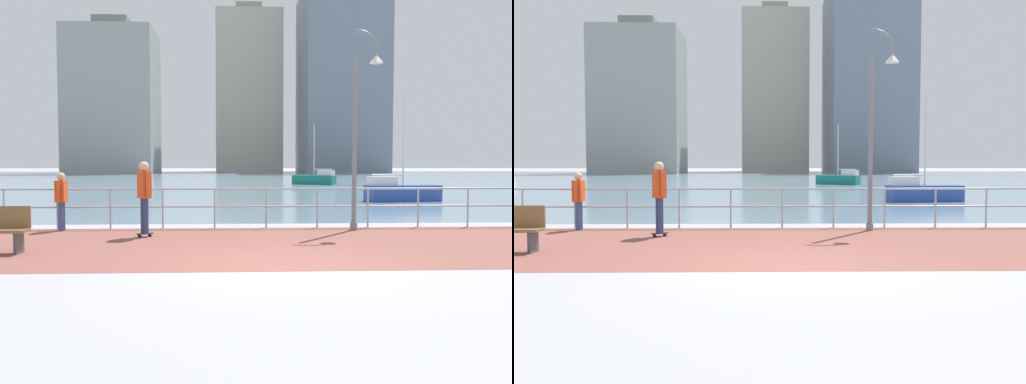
# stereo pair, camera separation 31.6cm
# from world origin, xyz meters

# --- Properties ---
(ground) EXTENTS (220.00, 220.00, 0.00)m
(ground) POSITION_xyz_m (0.00, 40.00, 0.00)
(ground) COLOR #9E9EA3
(brick_paving) EXTENTS (28.00, 5.83, 0.01)m
(brick_paving) POSITION_xyz_m (0.00, 2.38, 0.00)
(brick_paving) COLOR brown
(brick_paving) RESTS_ON ground
(harbor_water) EXTENTS (180.00, 88.00, 0.00)m
(harbor_water) POSITION_xyz_m (0.00, 50.30, 0.00)
(harbor_water) COLOR #6B899E
(harbor_water) RESTS_ON ground
(waterfront_railing) EXTENTS (25.25, 0.06, 1.09)m
(waterfront_railing) POSITION_xyz_m (0.00, 5.30, 0.75)
(waterfront_railing) COLOR #9EADB7
(waterfront_railing) RESTS_ON ground
(lamppost) EXTENTS (0.76, 0.52, 5.22)m
(lamppost) POSITION_xyz_m (2.42, 4.62, 2.89)
(lamppost) COLOR slate
(lamppost) RESTS_ON ground
(skateboarder) EXTENTS (0.40, 0.52, 1.80)m
(skateboarder) POSITION_xyz_m (-3.02, 3.65, 1.09)
(skateboarder) COLOR black
(skateboarder) RESTS_ON ground
(bystander) EXTENTS (0.24, 0.55, 1.52)m
(bystander) POSITION_xyz_m (-5.38, 4.95, 0.89)
(bystander) COLOR #384C7A
(bystander) RESTS_ON ground
(sailboat_red) EXTENTS (3.54, 1.61, 4.79)m
(sailboat_red) POSITION_xyz_m (6.79, 14.97, 0.46)
(sailboat_red) COLOR #284799
(sailboat_red) RESTS_ON ground
(sailboat_gray) EXTENTS (3.48, 2.70, 4.82)m
(sailboat_gray) POSITION_xyz_m (5.78, 33.38, 0.46)
(sailboat_gray) COLOR #197266
(sailboat_gray) RESTS_ON ground
(tower_steel) EXTENTS (14.09, 17.06, 34.03)m
(tower_steel) POSITION_xyz_m (18.61, 86.59, 16.18)
(tower_steel) COLOR slate
(tower_steel) RESTS_ON ground
(tower_glass) EXTENTS (13.58, 12.11, 24.53)m
(tower_glass) POSITION_xyz_m (-19.83, 77.56, 11.44)
(tower_glass) COLOR #939993
(tower_glass) RESTS_ON ground
(tower_concrete) EXTENTS (12.15, 12.37, 31.49)m
(tower_concrete) POSITION_xyz_m (2.32, 93.46, 14.92)
(tower_concrete) COLOR #B2AD99
(tower_concrete) RESTS_ON ground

